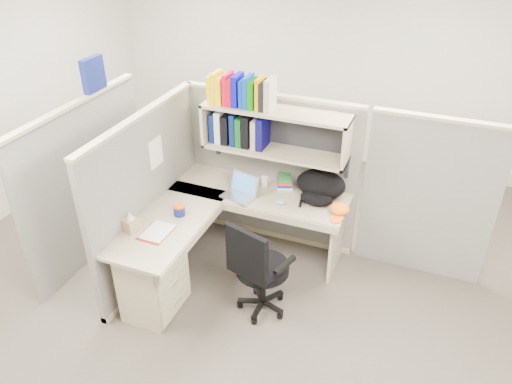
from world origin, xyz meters
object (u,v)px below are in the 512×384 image
at_px(desk, 183,257).
at_px(backpack, 319,187).
at_px(laptop, 238,188).
at_px(snack_canister, 179,210).
at_px(task_chair, 259,282).

relative_size(desk, backpack, 3.68).
bearing_deg(laptop, desk, -96.24).
height_order(laptop, snack_canister, laptop).
height_order(desk, snack_canister, snack_canister).
xyz_separation_m(snack_canister, task_chair, (0.85, -0.17, -0.44)).
relative_size(backpack, snack_canister, 4.36).
bearing_deg(laptop, task_chair, -39.92).
bearing_deg(laptop, snack_canister, -114.65).
height_order(laptop, backpack, backpack).
relative_size(desk, task_chair, 1.78).
distance_m(backpack, task_chair, 1.06).
distance_m(snack_canister, task_chair, 0.97).
distance_m(desk, backpack, 1.42).
height_order(backpack, task_chair, backpack).
bearing_deg(task_chair, backpack, 73.94).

